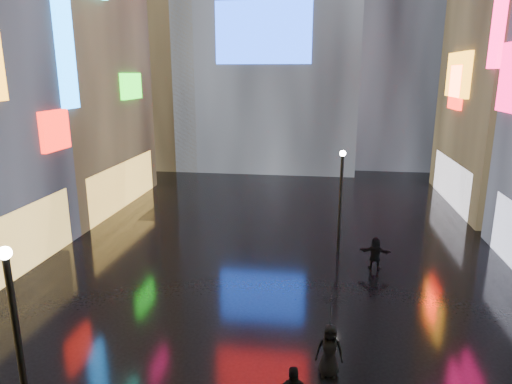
# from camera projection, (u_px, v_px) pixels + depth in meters

# --- Properties ---
(ground) EXTENTS (140.00, 140.00, 0.00)m
(ground) POSITION_uv_depth(u_px,v_px,m) (278.00, 246.00, 23.89)
(ground) COLOR black
(ground) RESTS_ON ground
(building_left_far) EXTENTS (10.28, 12.00, 22.00)m
(building_left_far) POSITION_uv_depth(u_px,v_px,m) (40.00, 37.00, 29.06)
(building_left_far) COLOR black
(building_left_far) RESTS_ON ground
(tower_flank_left) EXTENTS (10.00, 10.00, 26.00)m
(tower_flank_left) POSITION_uv_depth(u_px,v_px,m) (156.00, 27.00, 43.59)
(tower_flank_left) COLOR black
(tower_flank_left) RESTS_ON ground
(lamp_near) EXTENTS (0.30, 0.30, 5.20)m
(lamp_near) POSITION_uv_depth(u_px,v_px,m) (18.00, 340.00, 10.30)
(lamp_near) COLOR black
(lamp_near) RESTS_ON ground
(lamp_far) EXTENTS (0.30, 0.30, 5.20)m
(lamp_far) POSITION_uv_depth(u_px,v_px,m) (341.00, 196.00, 22.38)
(lamp_far) COLOR black
(lamp_far) RESTS_ON ground
(pedestrian_4) EXTENTS (0.82, 0.54, 1.67)m
(pedestrian_4) POSITION_uv_depth(u_px,v_px,m) (329.00, 350.00, 13.49)
(pedestrian_4) COLOR black
(pedestrian_4) RESTS_ON ground
(pedestrian_5) EXTENTS (1.47, 0.64, 1.54)m
(pedestrian_5) POSITION_uv_depth(u_px,v_px,m) (375.00, 253.00, 20.89)
(pedestrian_5) COLOR black
(pedestrian_5) RESTS_ON ground
(umbrella_2) EXTENTS (1.39, 1.40, 0.90)m
(umbrella_2) POSITION_uv_depth(u_px,v_px,m) (331.00, 311.00, 13.16)
(umbrella_2) COLOR black
(umbrella_2) RESTS_ON pedestrian_4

